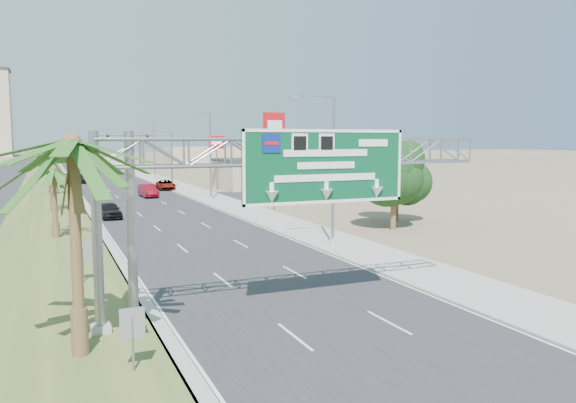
# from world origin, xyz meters

# --- Properties ---
(road) EXTENTS (12.00, 300.00, 0.02)m
(road) POSITION_xyz_m (0.00, 110.00, 0.01)
(road) COLOR #28282B
(road) RESTS_ON ground
(sidewalk_right) EXTENTS (4.00, 300.00, 0.10)m
(sidewalk_right) POSITION_xyz_m (8.50, 110.00, 0.05)
(sidewalk_right) COLOR #9E9B93
(sidewalk_right) RESTS_ON ground
(median_grass) EXTENTS (7.00, 300.00, 0.12)m
(median_grass) POSITION_xyz_m (-10.00, 110.00, 0.06)
(median_grass) COLOR #4A5726
(median_grass) RESTS_ON ground
(opposing_road) EXTENTS (8.00, 300.00, 0.02)m
(opposing_road) POSITION_xyz_m (-17.00, 110.00, 0.01)
(opposing_road) COLOR #28282B
(opposing_road) RESTS_ON ground
(sign_gantry) EXTENTS (16.75, 1.24, 7.50)m
(sign_gantry) POSITION_xyz_m (-1.06, 9.93, 6.06)
(sign_gantry) COLOR gray
(sign_gantry) RESTS_ON ground
(palm_near) EXTENTS (5.70, 5.70, 8.35)m
(palm_near) POSITION_xyz_m (-9.20, 8.00, 6.93)
(palm_near) COLOR brown
(palm_near) RESTS_ON ground
(palm_row_b) EXTENTS (3.99, 3.99, 5.95)m
(palm_row_b) POSITION_xyz_m (-9.50, 32.00, 4.90)
(palm_row_b) COLOR brown
(palm_row_b) RESTS_ON ground
(palm_row_c) EXTENTS (3.99, 3.99, 6.75)m
(palm_row_c) POSITION_xyz_m (-9.50, 48.00, 5.66)
(palm_row_c) COLOR brown
(palm_row_c) RESTS_ON ground
(palm_row_d) EXTENTS (3.99, 3.99, 5.45)m
(palm_row_d) POSITION_xyz_m (-9.50, 66.00, 4.42)
(palm_row_d) COLOR brown
(palm_row_d) RESTS_ON ground
(palm_row_e) EXTENTS (3.99, 3.99, 6.15)m
(palm_row_e) POSITION_xyz_m (-9.50, 85.00, 5.09)
(palm_row_e) COLOR brown
(palm_row_e) RESTS_ON ground
(palm_row_f) EXTENTS (3.99, 3.99, 5.75)m
(palm_row_f) POSITION_xyz_m (-9.50, 110.00, 4.71)
(palm_row_f) COLOR brown
(palm_row_f) RESTS_ON ground
(streetlight_near) EXTENTS (3.27, 0.44, 10.00)m
(streetlight_near) POSITION_xyz_m (7.30, 22.00, 4.69)
(streetlight_near) COLOR gray
(streetlight_near) RESTS_ON ground
(streetlight_mid) EXTENTS (3.27, 0.44, 10.00)m
(streetlight_mid) POSITION_xyz_m (7.30, 52.00, 4.69)
(streetlight_mid) COLOR gray
(streetlight_mid) RESTS_ON ground
(streetlight_far) EXTENTS (3.27, 0.44, 10.00)m
(streetlight_far) POSITION_xyz_m (7.30, 88.00, 4.69)
(streetlight_far) COLOR gray
(streetlight_far) RESTS_ON ground
(signal_mast) EXTENTS (10.28, 0.71, 8.00)m
(signal_mast) POSITION_xyz_m (5.17, 71.97, 4.85)
(signal_mast) COLOR gray
(signal_mast) RESTS_ON ground
(store_building) EXTENTS (18.00, 10.00, 4.00)m
(store_building) POSITION_xyz_m (22.00, 66.00, 2.00)
(store_building) COLOR tan
(store_building) RESTS_ON ground
(oak_near) EXTENTS (4.50, 4.50, 6.80)m
(oak_near) POSITION_xyz_m (15.00, 26.00, 4.53)
(oak_near) COLOR brown
(oak_near) RESTS_ON ground
(oak_far) EXTENTS (3.50, 3.50, 5.60)m
(oak_far) POSITION_xyz_m (18.00, 30.00, 3.82)
(oak_far) COLOR brown
(oak_far) RESTS_ON ground
(median_signback_a) EXTENTS (0.75, 0.08, 2.08)m
(median_signback_a) POSITION_xyz_m (-7.80, 6.00, 1.45)
(median_signback_a) COLOR gray
(median_signback_a) RESTS_ON ground
(median_signback_b) EXTENTS (0.75, 0.08, 2.08)m
(median_signback_b) POSITION_xyz_m (-8.50, 18.00, 1.45)
(median_signback_b) COLOR gray
(median_signback_b) RESTS_ON ground
(building_distant_right) EXTENTS (20.00, 12.00, 5.00)m
(building_distant_right) POSITION_xyz_m (30.00, 140.00, 2.50)
(building_distant_right) COLOR tan
(building_distant_right) RESTS_ON ground
(car_left_lane) EXTENTS (1.97, 4.37, 1.46)m
(car_left_lane) POSITION_xyz_m (-4.84, 41.57, 0.73)
(car_left_lane) COLOR black
(car_left_lane) RESTS_ON ground
(car_mid_lane) EXTENTS (1.93, 4.90, 1.59)m
(car_mid_lane) POSITION_xyz_m (1.50, 59.07, 0.79)
(car_mid_lane) COLOR maroon
(car_mid_lane) RESTS_ON ground
(car_right_lane) EXTENTS (2.60, 5.12, 1.39)m
(car_right_lane) POSITION_xyz_m (5.50, 68.41, 0.69)
(car_right_lane) COLOR gray
(car_right_lane) RESTS_ON ground
(car_far) EXTENTS (1.99, 4.77, 1.38)m
(car_far) POSITION_xyz_m (-4.79, 85.82, 0.69)
(car_far) COLOR black
(car_far) RESTS_ON ground
(pole_sign_red_near) EXTENTS (2.41, 0.74, 9.93)m
(pole_sign_red_near) POSITION_xyz_m (11.01, 41.10, 7.88)
(pole_sign_red_near) COLOR gray
(pole_sign_red_near) RESTS_ON ground
(pole_sign_blue) EXTENTS (2.01, 0.38, 7.61)m
(pole_sign_blue) POSITION_xyz_m (10.74, 47.11, 5.62)
(pole_sign_blue) COLOR gray
(pole_sign_blue) RESTS_ON ground
(pole_sign_red_far) EXTENTS (2.20, 0.84, 7.78)m
(pole_sign_red_far) POSITION_xyz_m (12.30, 66.06, 6.12)
(pole_sign_red_far) COLOR gray
(pole_sign_red_far) RESTS_ON ground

